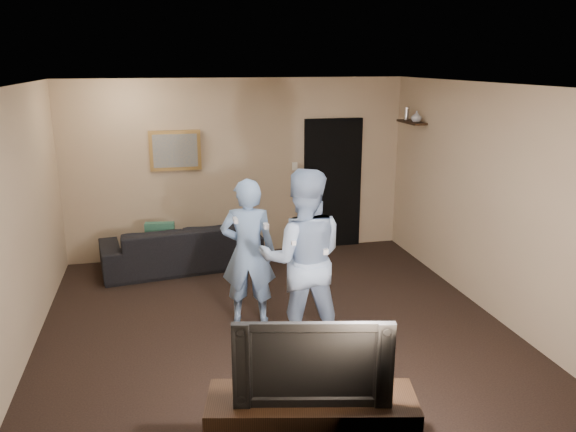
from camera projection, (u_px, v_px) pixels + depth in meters
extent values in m
plane|color=black|center=(273.00, 323.00, 6.26)|extent=(5.00, 5.00, 0.00)
cube|color=silver|center=(271.00, 85.00, 5.57)|extent=(5.00, 5.00, 0.04)
cube|color=tan|center=(238.00, 168.00, 8.26)|extent=(5.00, 0.04, 2.60)
cube|color=tan|center=(351.00, 310.00, 3.57)|extent=(5.00, 0.04, 2.60)
cube|color=tan|center=(17.00, 226.00, 5.37)|extent=(0.04, 5.00, 2.60)
cube|color=tan|center=(485.00, 198.00, 6.46)|extent=(0.04, 5.00, 2.60)
imported|color=black|center=(182.00, 246.00, 7.88)|extent=(2.27, 1.13, 0.63)
cube|color=#1A4E3D|center=(160.00, 236.00, 7.77)|extent=(0.41, 0.18, 0.40)
cube|color=olive|center=(175.00, 150.00, 7.96)|extent=(0.72, 0.05, 0.57)
cube|color=slate|center=(175.00, 151.00, 7.94)|extent=(0.62, 0.01, 0.47)
cube|color=black|center=(333.00, 184.00, 8.63)|extent=(0.90, 0.06, 2.00)
cube|color=silver|center=(295.00, 166.00, 8.42)|extent=(0.08, 0.02, 0.12)
cube|color=black|center=(412.00, 122.00, 7.94)|extent=(0.20, 0.60, 0.03)
imported|color=#BABABF|center=(417.00, 117.00, 7.78)|extent=(0.19, 0.19, 0.15)
cylinder|color=#B6B5BA|center=(407.00, 114.00, 8.09)|extent=(0.06, 0.06, 0.18)
cube|color=black|center=(311.00, 429.00, 4.07)|extent=(1.57, 0.80, 0.53)
imported|color=black|center=(312.00, 357.00, 3.91)|extent=(1.10, 0.38, 0.63)
imported|color=#789ED1|center=(248.00, 252.00, 6.10)|extent=(0.68, 0.53, 1.64)
cube|color=white|center=(235.00, 220.00, 5.74)|extent=(0.04, 0.14, 0.04)
cube|color=white|center=(266.00, 226.00, 5.83)|extent=(0.05, 0.09, 0.05)
imported|color=#8CA6CC|center=(303.00, 259.00, 5.60)|extent=(1.01, 0.85, 1.84)
cube|color=white|center=(292.00, 241.00, 5.29)|extent=(0.04, 0.14, 0.04)
cube|color=white|center=(325.00, 251.00, 5.39)|extent=(0.05, 0.09, 0.05)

